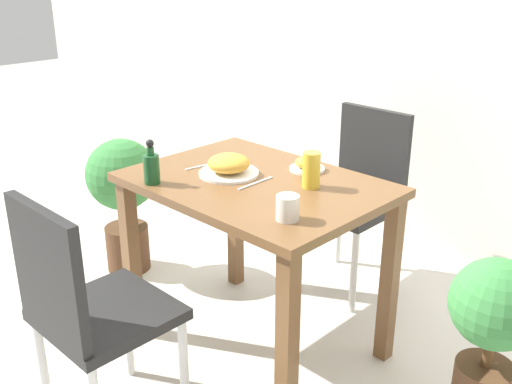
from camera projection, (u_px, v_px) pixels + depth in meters
The scene contains 14 objects.
ground_plane at pixel (256, 343), 2.68m from camera, with size 16.00×16.00×0.00m, color beige.
wall_back at pixel (435, 21), 3.08m from camera, with size 8.00×0.05×2.60m.
dining_table at pixel (256, 210), 2.44m from camera, with size 1.02×0.73×0.78m.
chair_near at pixel (86, 306), 2.00m from camera, with size 0.42×0.42×0.91m.
chair_far at pixel (358, 189), 3.02m from camera, with size 0.42×0.42×0.91m.
food_plate at pixel (229, 166), 2.44m from camera, with size 0.25×0.25×0.09m.
side_plate at pixel (307, 165), 2.50m from camera, with size 0.15×0.15×0.06m.
drink_cup at pixel (288, 208), 2.02m from camera, with size 0.08×0.08×0.09m.
juice_glass at pixel (311, 170), 2.30m from camera, with size 0.07×0.07×0.14m.
sauce_bottle at pixel (151, 167), 2.34m from camera, with size 0.06×0.06×0.18m.
fork_utensil at pixel (204, 165), 2.56m from camera, with size 0.04×0.18×0.00m.
spoon_utensil at pixel (256, 183), 2.36m from camera, with size 0.01×0.19×0.00m.
potted_plant_left at pixel (123, 190), 3.16m from camera, with size 0.38×0.38×0.74m.
potted_plant_right at pixel (491, 332), 2.03m from camera, with size 0.31×0.31×0.69m.
Camera 1 is at (1.57, -1.61, 1.61)m, focal length 42.00 mm.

